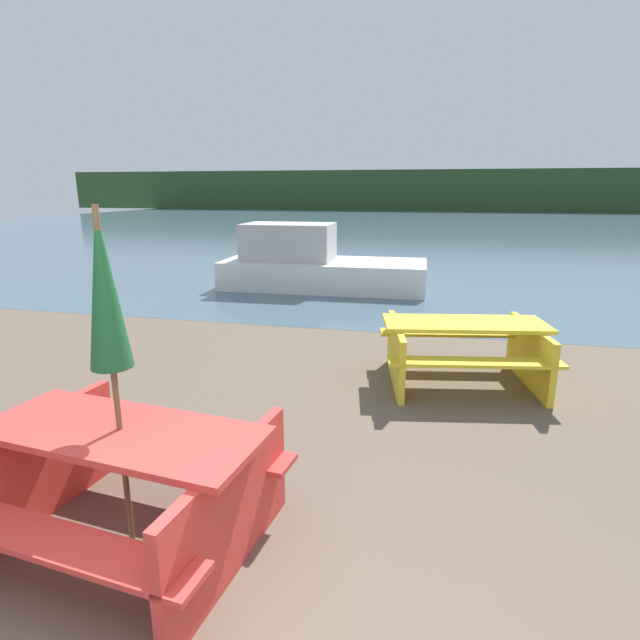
{
  "coord_description": "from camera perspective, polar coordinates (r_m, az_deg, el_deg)",
  "views": [
    {
      "loc": [
        0.88,
        -1.15,
        2.21
      ],
      "look_at": [
        -0.28,
        3.84,
        0.85
      ],
      "focal_mm": 28.0,
      "sensor_mm": 36.0,
      "label": 1
    }
  ],
  "objects": [
    {
      "name": "far_treeline",
      "position": [
        52.58,
        12.46,
        14.26
      ],
      "size": [
        80.0,
        1.6,
        4.0
      ],
      "color": "#284723",
      "rests_on": "water"
    },
    {
      "name": "picnic_table_red",
      "position": [
        3.47,
        -21.37,
        -16.25
      ],
      "size": [
        1.91,
        1.57,
        0.79
      ],
      "rotation": [
        0.0,
        0.0,
        -0.11
      ],
      "color": "red",
      "rests_on": "ground_plane"
    },
    {
      "name": "water",
      "position": [
        32.66,
        11.66,
        10.65
      ],
      "size": [
        60.0,
        50.0,
        0.0
      ],
      "color": "#425B6B",
      "rests_on": "ground_plane"
    },
    {
      "name": "umbrella_darkgreen",
      "position": [
        3.06,
        -23.39,
        2.76
      ],
      "size": [
        0.24,
        0.24,
        2.12
      ],
      "color": "brown",
      "rests_on": "ground_plane"
    },
    {
      "name": "boat",
      "position": [
        11.39,
        -0.69,
        6.31
      ],
      "size": [
        4.58,
        1.92,
        1.44
      ],
      "rotation": [
        0.0,
        0.0,
        0.03
      ],
      "color": "silver",
      "rests_on": "water"
    },
    {
      "name": "picnic_table_yellow",
      "position": [
        5.98,
        16.03,
        -2.82
      ],
      "size": [
        2.03,
        1.68,
        0.74
      ],
      "rotation": [
        0.0,
        0.0,
        0.18
      ],
      "color": "yellow",
      "rests_on": "ground_plane"
    }
  ]
}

